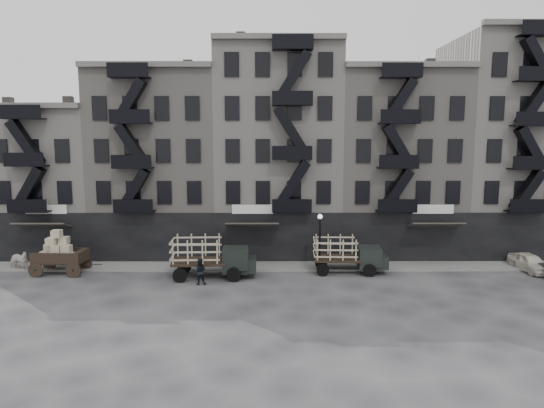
{
  "coord_description": "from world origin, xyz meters",
  "views": [
    {
      "loc": [
        -0.61,
        -32.19,
        9.96
      ],
      "look_at": [
        -0.5,
        4.0,
        4.83
      ],
      "focal_mm": 32.0,
      "sensor_mm": 36.0,
      "label": 1
    }
  ],
  "objects_px": {
    "stake_truck_east": "(348,252)",
    "car_east": "(530,262)",
    "horse": "(18,261)",
    "pedestrian_mid": "(200,272)",
    "wagon": "(58,249)",
    "stake_truck_west": "(211,254)"
  },
  "relations": [
    {
      "from": "horse",
      "to": "car_east",
      "type": "distance_m",
      "value": 37.79
    },
    {
      "from": "stake_truck_east",
      "to": "wagon",
      "type": "bearing_deg",
      "value": -176.96
    },
    {
      "from": "horse",
      "to": "pedestrian_mid",
      "type": "height_order",
      "value": "pedestrian_mid"
    },
    {
      "from": "wagon",
      "to": "car_east",
      "type": "distance_m",
      "value": 34.55
    },
    {
      "from": "horse",
      "to": "pedestrian_mid",
      "type": "xyz_separation_m",
      "value": [
        13.83,
        -3.2,
        0.09
      ]
    },
    {
      "from": "horse",
      "to": "stake_truck_west",
      "type": "relative_size",
      "value": 0.32
    },
    {
      "from": "horse",
      "to": "car_east",
      "type": "xyz_separation_m",
      "value": [
        37.79,
        -0.02,
        -0.14
      ]
    },
    {
      "from": "car_east",
      "to": "pedestrian_mid",
      "type": "relative_size",
      "value": 2.16
    },
    {
      "from": "wagon",
      "to": "stake_truck_east",
      "type": "distance_m",
      "value": 20.97
    },
    {
      "from": "car_east",
      "to": "pedestrian_mid",
      "type": "distance_m",
      "value": 24.17
    },
    {
      "from": "horse",
      "to": "car_east",
      "type": "height_order",
      "value": "horse"
    },
    {
      "from": "wagon",
      "to": "stake_truck_east",
      "type": "bearing_deg",
      "value": 3.23
    },
    {
      "from": "wagon",
      "to": "stake_truck_east",
      "type": "height_order",
      "value": "wagon"
    },
    {
      "from": "stake_truck_east",
      "to": "pedestrian_mid",
      "type": "height_order",
      "value": "stake_truck_east"
    },
    {
      "from": "wagon",
      "to": "stake_truck_west",
      "type": "distance_m",
      "value": 11.19
    },
    {
      "from": "stake_truck_west",
      "to": "pedestrian_mid",
      "type": "xyz_separation_m",
      "value": [
        -0.58,
        -1.65,
        -0.78
      ]
    },
    {
      "from": "stake_truck_east",
      "to": "car_east",
      "type": "relative_size",
      "value": 1.39
    },
    {
      "from": "pedestrian_mid",
      "to": "stake_truck_east",
      "type": "bearing_deg",
      "value": -169.17
    },
    {
      "from": "car_east",
      "to": "wagon",
      "type": "bearing_deg",
      "value": 175.4
    },
    {
      "from": "stake_truck_east",
      "to": "car_east",
      "type": "xyz_separation_m",
      "value": [
        13.56,
        0.33,
        -0.86
      ]
    },
    {
      "from": "horse",
      "to": "stake_truck_east",
      "type": "xyz_separation_m",
      "value": [
        24.23,
        -0.35,
        0.72
      ]
    },
    {
      "from": "wagon",
      "to": "stake_truck_east",
      "type": "xyz_separation_m",
      "value": [
        20.96,
        0.26,
        -0.31
      ]
    }
  ]
}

